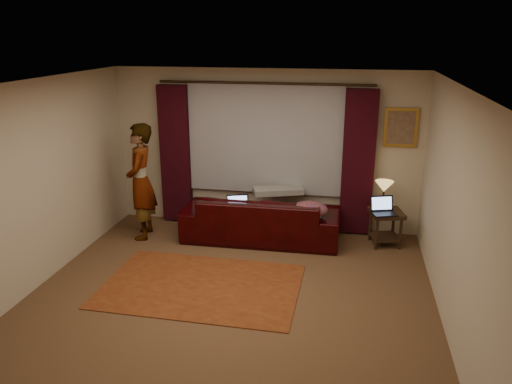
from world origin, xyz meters
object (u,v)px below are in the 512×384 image
at_px(end_table, 385,228).
at_px(tiffany_lamp, 383,195).
at_px(sofa, 261,209).
at_px(laptop_table, 385,206).
at_px(laptop_sofa, 239,205).
at_px(person, 141,182).

bearing_deg(end_table, tiffany_lamp, 120.85).
relative_size(sofa, end_table, 4.45).
height_order(sofa, laptop_table, sofa).
relative_size(laptop_sofa, tiffany_lamp, 0.83).
bearing_deg(laptop_table, tiffany_lamp, 75.21).
height_order(tiffany_lamp, laptop_table, tiffany_lamp).
bearing_deg(laptop_table, person, 165.26).
bearing_deg(laptop_table, end_table, 54.90).
xyz_separation_m(end_table, laptop_table, (-0.04, -0.15, 0.40)).
distance_m(end_table, person, 3.85).
relative_size(tiffany_lamp, laptop_table, 1.17).
height_order(end_table, laptop_table, laptop_table).
distance_m(sofa, tiffany_lamp, 1.89).
xyz_separation_m(tiffany_lamp, person, (-3.71, -0.49, 0.15)).
distance_m(laptop_sofa, person, 1.58).
bearing_deg(end_table, laptop_sofa, -171.06).
height_order(laptop_sofa, end_table, laptop_sofa).
height_order(sofa, laptop_sofa, sofa).
distance_m(tiffany_lamp, laptop_table, 0.26).
distance_m(sofa, laptop_table, 1.88).
bearing_deg(tiffany_lamp, laptop_table, -86.22).
bearing_deg(laptop_sofa, laptop_table, -13.72).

